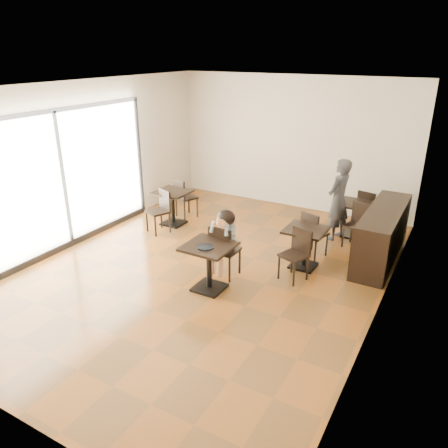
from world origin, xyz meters
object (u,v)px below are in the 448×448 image
Objects in this scene: cafe_table_left at (173,208)px; chair_back_a at (368,210)px; child_table at (209,267)px; adult_patron at (338,200)px; chair_left_a at (186,198)px; child_chair at (225,250)px; cafe_table_mid at (305,248)px; child at (225,244)px; chair_left_b at (158,212)px; chair_mid_b at (294,256)px; chair_mid_a at (315,234)px; cafe_table_back at (355,220)px; chair_back_b at (356,226)px.

chair_back_a is (3.92, 1.89, 0.06)m from cafe_table_left.
adult_patron is at bearing 68.68° from child_table.
adult_patron is at bearing -149.84° from chair_left_a.
cafe_table_left is at bearing -34.44° from child_chair.
cafe_table_mid is (1.09, 1.00, -0.11)m from child_chair.
adult_patron reaches higher than child.
adult_patron is (1.22, 2.58, 0.37)m from child_chair.
child_table is 0.86× the size of chair_left_b.
chair_back_a reaches higher than child_table.
chair_mid_b reaches higher than cafe_table_mid.
child_table is at bearing 90.00° from child_chair.
chair_mid_a is (1.09, 2.10, 0.05)m from child_table.
child_table is 0.59m from child.
child is 3.27m from cafe_table_back.
chair_mid_a is 3.38m from chair_left_b.
chair_left_b reaches higher than chair_back_b.
cafe_table_back is (0.44, 1.88, -0.00)m from cafe_table_mid.
child_chair is 1.08× the size of chair_back_a.
chair_mid_b reaches higher than chair_back_b.
chair_mid_a is at bearing 90.00° from cafe_table_mid.
cafe_table_left is 0.86× the size of chair_mid_b.
child_chair reaches higher than chair_left_a.
chair_mid_a is at bearing 0.31° from cafe_table_left.
child_chair reaches higher than chair_left_b.
child_chair is 1.90m from chair_mid_a.
chair_left_b reaches higher than child_table.
chair_left_b is 4.15m from chair_back_b.
chair_back_a is (1.69, 3.43, -0.04)m from child_chair.
chair_mid_a reaches higher than child_table.
chair_back_a is (3.92, 2.44, -0.02)m from chair_left_b.
chair_left_a is (-3.33, 1.63, 0.02)m from chair_mid_b.
child_chair is 3.82m from chair_back_a.
adult_patron is 2.17m from chair_mid_b.
chair_mid_b is at bearing -94.05° from chair_back_b.
cafe_table_back is (1.54, 3.43, -0.03)m from child_table.
child is 1.30× the size of chair_left_a.
child_table is at bearing -114.16° from cafe_table_back.
adult_patron is 2.29× the size of cafe_table_back.
chair_left_b is at bearing 112.03° from chair_left_a.
chair_back_a is (0.15, 0.55, 0.08)m from cafe_table_back.
chair_mid_a is at bearing -167.05° from chair_left_a.
chair_mid_b is (0.00, -1.10, 0.00)m from chair_mid_a.
chair_mid_a is at bearing -108.49° from cafe_table_back.
chair_mid_b is 1.97m from chair_back_b.
child is 1.63× the size of cafe_table_back.
chair_mid_b is 3.37m from chair_left_b.
child_table is 0.86× the size of chair_left_a.
chair_mid_a reaches higher than chair_back_a.
child is at bearing -137.53° from cafe_table_mid.
child_table is 4.32m from chair_back_a.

